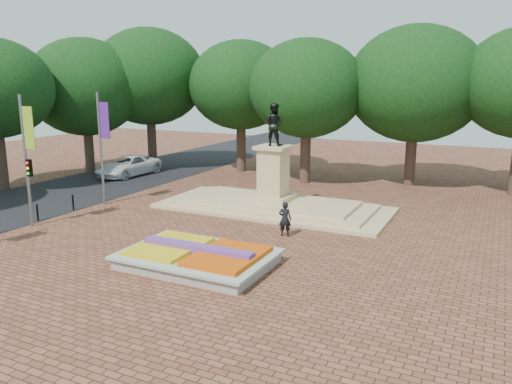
{
  "coord_description": "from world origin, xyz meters",
  "views": [
    {
      "loc": [
        12.08,
        -18.88,
        7.71
      ],
      "look_at": [
        1.27,
        3.08,
        2.2
      ],
      "focal_mm": 35.0,
      "sensor_mm": 36.0,
      "label": 1
    }
  ],
  "objects": [
    {
      "name": "flower_bed",
      "position": [
        1.03,
        -2.0,
        0.38
      ],
      "size": [
        6.3,
        4.3,
        0.91
      ],
      "color": "gray",
      "rests_on": "ground"
    },
    {
      "name": "asphalt_street",
      "position": [
        -15.0,
        5.0,
        0.01
      ],
      "size": [
        9.0,
        90.0,
        0.02
      ],
      "primitive_type": "cube",
      "color": "black",
      "rests_on": "ground"
    },
    {
      "name": "pedestrian",
      "position": [
        2.74,
        3.39,
        0.89
      ],
      "size": [
        0.72,
        0.54,
        1.79
      ],
      "primitive_type": "imported",
      "rotation": [
        0.0,
        0.0,
        3.33
      ],
      "color": "black",
      "rests_on": "ground"
    },
    {
      "name": "monument",
      "position": [
        0.0,
        8.0,
        0.88
      ],
      "size": [
        14.0,
        6.0,
        6.4
      ],
      "color": "tan",
      "rests_on": "ground"
    },
    {
      "name": "ground",
      "position": [
        0.0,
        0.0,
        0.0
      ],
      "size": [
        90.0,
        90.0,
        0.0
      ],
      "primitive_type": "plane",
      "color": "brown",
      "rests_on": "ground"
    },
    {
      "name": "bollard_row",
      "position": [
        -10.7,
        -1.5,
        0.53
      ],
      "size": [
        0.12,
        13.12,
        0.98
      ],
      "color": "black",
      "rests_on": "ground"
    },
    {
      "name": "banner_poles",
      "position": [
        -10.08,
        -1.31,
        3.88
      ],
      "size": [
        0.88,
        11.17,
        7.0
      ],
      "color": "slate",
      "rests_on": "ground"
    },
    {
      "name": "tree_row_back",
      "position": [
        2.33,
        18.0,
        6.67
      ],
      "size": [
        44.8,
        8.8,
        10.43
      ],
      "color": "#3A2A1F",
      "rests_on": "ground"
    },
    {
      "name": "van",
      "position": [
        -15.22,
        12.76,
        0.81
      ],
      "size": [
        3.01,
        5.98,
        1.62
      ],
      "primitive_type": "imported",
      "rotation": [
        0.0,
        0.0,
        -0.06
      ],
      "color": "white",
      "rests_on": "ground"
    }
  ]
}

